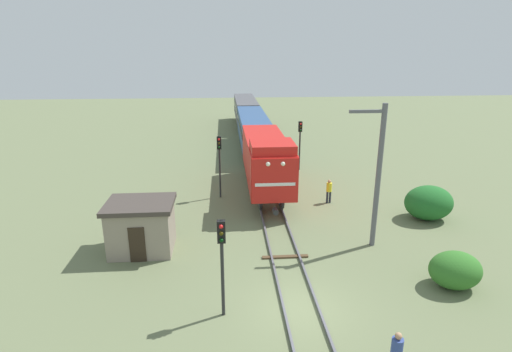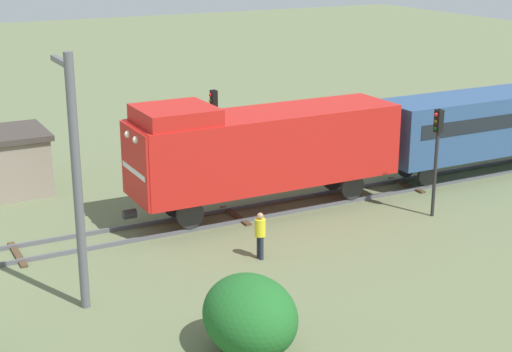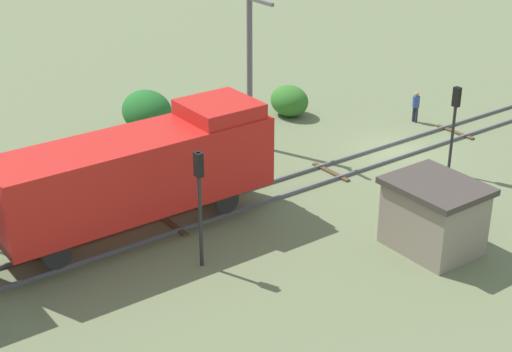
{
  "view_description": "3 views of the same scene",
  "coord_description": "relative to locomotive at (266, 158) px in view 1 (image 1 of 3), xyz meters",
  "views": [
    {
      "loc": [
        -2.98,
        -13.99,
        10.3
      ],
      "look_at": [
        -0.92,
        11.88,
        2.08
      ],
      "focal_mm": 28.0,
      "sensor_mm": 36.0,
      "label": 1
    },
    {
      "loc": [
        26.62,
        -0.11,
        10.93
      ],
      "look_at": [
        0.88,
        13.38,
        1.89
      ],
      "focal_mm": 55.0,
      "sensor_mm": 36.0,
      "label": 2
    },
    {
      "loc": [
        -24.7,
        26.68,
        15.08
      ],
      "look_at": [
        -0.4,
        8.91,
        1.24
      ],
      "focal_mm": 55.0,
      "sensor_mm": 36.0,
      "label": 3
    }
  ],
  "objects": [
    {
      "name": "relay_hut",
      "position": [
        -7.5,
        -8.32,
        -1.38
      ],
      "size": [
        3.5,
        2.9,
        2.74
      ],
      "color": "gray",
      "rests_on": "ground"
    },
    {
      "name": "worker_by_signal",
      "position": [
        4.2,
        -2.3,
        -1.78
      ],
      "size": [
        0.38,
        0.38,
        1.7
      ],
      "rotation": [
        0.0,
        0.0,
        3.92
      ],
      "color": "#262B38",
      "rests_on": "ground"
    },
    {
      "name": "traffic_signal_far",
      "position": [
        3.6,
        5.87,
        0.26
      ],
      "size": [
        0.32,
        0.34,
        4.38
      ],
      "color": "#262628",
      "rests_on": "ground"
    },
    {
      "name": "worker_near_track",
      "position": [
        2.4,
        -17.9,
        -1.78
      ],
      "size": [
        0.38,
        0.38,
        1.7
      ],
      "rotation": [
        0.0,
        0.0,
        4.88
      ],
      "color": "#262B38",
      "rests_on": "ground"
    },
    {
      "name": "passenger_car_leading",
      "position": [
        0.0,
        13.34,
        -0.25
      ],
      "size": [
        2.84,
        14.0,
        3.66
      ],
      "color": "#2D4C7A",
      "rests_on": "railway_track"
    },
    {
      "name": "locomotive",
      "position": [
        0.0,
        0.0,
        0.0
      ],
      "size": [
        2.9,
        11.6,
        4.6
      ],
      "color": "red",
      "rests_on": "railway_track"
    },
    {
      "name": "bush_near",
      "position": [
        7.22,
        -13.04,
        -1.93
      ],
      "size": [
        2.33,
        1.91,
        1.7
      ],
      "primitive_type": "ellipsoid",
      "color": "#316E26",
      "rests_on": "ground"
    },
    {
      "name": "railway_track",
      "position": [
        0.0,
        -14.1,
        -2.7
      ],
      "size": [
        2.4,
        103.28,
        0.16
      ],
      "color": "#595960",
      "rests_on": "ground"
    },
    {
      "name": "bush_mid",
      "position": [
        9.76,
        -5.56,
        -1.68
      ],
      "size": [
        3.01,
        2.46,
        2.19
      ],
      "primitive_type": "ellipsoid",
      "color": "#206226",
      "rests_on": "ground"
    },
    {
      "name": "catenary_mast",
      "position": [
        4.94,
        -8.76,
        1.37
      ],
      "size": [
        1.94,
        0.28,
        7.79
      ],
      "color": "#595960",
      "rests_on": "ground"
    },
    {
      "name": "traffic_signal_near",
      "position": [
        -3.2,
        -14.24,
        0.12
      ],
      "size": [
        0.32,
        0.34,
        4.16
      ],
      "color": "#262628",
      "rests_on": "ground"
    },
    {
      "name": "passenger_car_trailing",
      "position": [
        0.0,
        27.94,
        -0.25
      ],
      "size": [
        2.84,
        14.0,
        3.66
      ],
      "color": "#4C4C51",
      "rests_on": "railway_track"
    },
    {
      "name": "traffic_signal_mid",
      "position": [
        -3.4,
        -0.53,
        0.35
      ],
      "size": [
        0.32,
        0.34,
        4.51
      ],
      "color": "#262628",
      "rests_on": "ground"
    },
    {
      "name": "ground_plane",
      "position": [
        0.0,
        -14.1,
        -2.77
      ],
      "size": [
        154.92,
        154.92,
        0.0
      ],
      "primitive_type": "plane",
      "color": "#66704C"
    }
  ]
}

